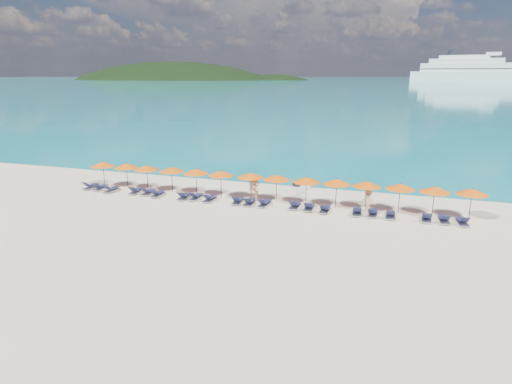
% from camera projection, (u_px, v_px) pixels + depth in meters
% --- Properties ---
extents(ground, '(1400.00, 1400.00, 0.00)m').
position_uv_depth(ground, '(243.00, 220.00, 29.36)').
color(ground, beige).
extents(sea, '(1600.00, 1300.00, 0.01)m').
position_uv_depth(sea, '(391.00, 79.00, 634.74)').
color(sea, '#1FA9B2').
rests_on(sea, ground).
extents(headland_main, '(374.00, 242.00, 126.50)m').
position_uv_depth(headland_main, '(172.00, 107.00, 622.90)').
color(headland_main, black).
rests_on(headland_main, ground).
extents(headland_small, '(162.00, 126.00, 85.50)m').
position_uv_depth(headland_small, '(275.00, 106.00, 596.45)').
color(headland_small, black).
rests_on(headland_small, ground).
extents(cruise_ship, '(146.95, 56.39, 40.53)m').
position_uv_depth(cruise_ship, '(482.00, 72.00, 467.89)').
color(cruise_ship, white).
rests_on(cruise_ship, ground).
extents(jetski, '(1.53, 2.52, 0.84)m').
position_uv_depth(jetski, '(299.00, 188.00, 36.28)').
color(jetski, silver).
rests_on(jetski, ground).
extents(beachgoer_a, '(0.73, 0.49, 1.96)m').
position_uv_depth(beachgoer_a, '(255.00, 188.00, 33.81)').
color(beachgoer_a, '#DFAE7D').
rests_on(beachgoer_a, ground).
extents(beachgoer_b, '(0.92, 0.58, 1.79)m').
position_uv_depth(beachgoer_b, '(253.00, 192.00, 33.06)').
color(beachgoer_b, '#DFAE7D').
rests_on(beachgoer_b, ground).
extents(beachgoer_c, '(1.08, 0.57, 1.62)m').
position_uv_depth(beachgoer_c, '(368.00, 201.00, 30.97)').
color(beachgoer_c, '#DFAE7D').
rests_on(beachgoer_c, ground).
extents(umbrella_0, '(2.10, 2.10, 2.28)m').
position_uv_depth(umbrella_0, '(103.00, 164.00, 37.53)').
color(umbrella_0, black).
rests_on(umbrella_0, ground).
extents(umbrella_1, '(2.10, 2.10, 2.28)m').
position_uv_depth(umbrella_1, '(126.00, 166.00, 36.92)').
color(umbrella_1, black).
rests_on(umbrella_1, ground).
extents(umbrella_2, '(2.10, 2.10, 2.28)m').
position_uv_depth(umbrella_2, '(146.00, 168.00, 36.16)').
color(umbrella_2, black).
rests_on(umbrella_2, ground).
extents(umbrella_3, '(2.10, 2.10, 2.28)m').
position_uv_depth(umbrella_3, '(171.00, 169.00, 35.53)').
color(umbrella_3, black).
rests_on(umbrella_3, ground).
extents(umbrella_4, '(2.10, 2.10, 2.28)m').
position_uv_depth(umbrella_4, '(196.00, 171.00, 34.83)').
color(umbrella_4, black).
rests_on(umbrella_4, ground).
extents(umbrella_5, '(2.10, 2.10, 2.28)m').
position_uv_depth(umbrella_5, '(221.00, 173.00, 34.14)').
color(umbrella_5, black).
rests_on(umbrella_5, ground).
extents(umbrella_6, '(2.10, 2.10, 2.28)m').
position_uv_depth(umbrella_6, '(250.00, 175.00, 33.48)').
color(umbrella_6, black).
rests_on(umbrella_6, ground).
extents(umbrella_7, '(2.10, 2.10, 2.28)m').
position_uv_depth(umbrella_7, '(277.00, 177.00, 32.81)').
color(umbrella_7, black).
rests_on(umbrella_7, ground).
extents(umbrella_8, '(2.10, 2.10, 2.28)m').
position_uv_depth(umbrella_8, '(307.00, 180.00, 32.07)').
color(umbrella_8, black).
rests_on(umbrella_8, ground).
extents(umbrella_9, '(2.10, 2.10, 2.28)m').
position_uv_depth(umbrella_9, '(337.00, 182.00, 31.51)').
color(umbrella_9, black).
rests_on(umbrella_9, ground).
extents(umbrella_10, '(2.10, 2.10, 2.28)m').
position_uv_depth(umbrella_10, '(367.00, 184.00, 30.87)').
color(umbrella_10, black).
rests_on(umbrella_10, ground).
extents(umbrella_11, '(2.10, 2.10, 2.28)m').
position_uv_depth(umbrella_11, '(400.00, 186.00, 30.20)').
color(umbrella_11, black).
rests_on(umbrella_11, ground).
extents(umbrella_12, '(2.10, 2.10, 2.28)m').
position_uv_depth(umbrella_12, '(435.00, 189.00, 29.41)').
color(umbrella_12, black).
rests_on(umbrella_12, ground).
extents(umbrella_13, '(2.10, 2.10, 2.28)m').
position_uv_depth(umbrella_13, '(472.00, 192.00, 28.87)').
color(umbrella_13, black).
rests_on(umbrella_13, ground).
extents(lounger_0, '(0.73, 1.74, 0.66)m').
position_uv_depth(lounger_0, '(91.00, 186.00, 37.19)').
color(lounger_0, silver).
rests_on(lounger_0, ground).
extents(lounger_1, '(0.75, 1.74, 0.66)m').
position_uv_depth(lounger_1, '(101.00, 187.00, 36.83)').
color(lounger_1, silver).
rests_on(lounger_1, ground).
extents(lounger_2, '(0.68, 1.72, 0.66)m').
position_uv_depth(lounger_2, '(111.00, 189.00, 36.18)').
color(lounger_2, silver).
rests_on(lounger_2, ground).
extents(lounger_3, '(0.76, 1.74, 0.66)m').
position_uv_depth(lounger_3, '(136.00, 191.00, 35.76)').
color(lounger_3, silver).
rests_on(lounger_3, ground).
extents(lounger_4, '(0.67, 1.72, 0.66)m').
position_uv_depth(lounger_4, '(148.00, 192.00, 35.46)').
color(lounger_4, silver).
rests_on(lounger_4, ground).
extents(lounger_5, '(0.68, 1.72, 0.66)m').
position_uv_depth(lounger_5, '(158.00, 194.00, 34.88)').
color(lounger_5, silver).
rests_on(lounger_5, ground).
extents(lounger_6, '(0.76, 1.75, 0.66)m').
position_uv_depth(lounger_6, '(184.00, 196.00, 34.17)').
color(lounger_6, silver).
rests_on(lounger_6, ground).
extents(lounger_7, '(0.66, 1.71, 0.66)m').
position_uv_depth(lounger_7, '(196.00, 197.00, 34.07)').
color(lounger_7, silver).
rests_on(lounger_7, ground).
extents(lounger_8, '(0.74, 1.74, 0.66)m').
position_uv_depth(lounger_8, '(210.00, 198.00, 33.56)').
color(lounger_8, silver).
rests_on(lounger_8, ground).
extents(lounger_9, '(0.75, 1.74, 0.66)m').
position_uv_depth(lounger_9, '(238.00, 201.00, 32.99)').
color(lounger_9, silver).
rests_on(lounger_9, ground).
extents(lounger_10, '(0.63, 1.71, 0.66)m').
position_uv_depth(lounger_10, '(249.00, 202.00, 32.62)').
color(lounger_10, silver).
rests_on(lounger_10, ground).
extents(lounger_11, '(0.79, 1.75, 0.66)m').
position_uv_depth(lounger_11, '(264.00, 203.00, 32.34)').
color(lounger_11, silver).
rests_on(lounger_11, ground).
extents(lounger_12, '(0.67, 1.72, 0.66)m').
position_uv_depth(lounger_12, '(295.00, 205.00, 31.82)').
color(lounger_12, silver).
rests_on(lounger_12, ground).
extents(lounger_13, '(0.65, 1.71, 0.66)m').
position_uv_depth(lounger_13, '(309.00, 207.00, 31.44)').
color(lounger_13, silver).
rests_on(lounger_13, ground).
extents(lounger_14, '(0.67, 1.72, 0.66)m').
position_uv_depth(lounger_14, '(325.00, 209.00, 30.95)').
color(lounger_14, silver).
rests_on(lounger_14, ground).
extents(lounger_15, '(0.73, 1.74, 0.66)m').
position_uv_depth(lounger_15, '(357.00, 212.00, 30.39)').
color(lounger_15, silver).
rests_on(lounger_15, ground).
extents(lounger_16, '(0.72, 1.73, 0.66)m').
position_uv_depth(lounger_16, '(373.00, 213.00, 30.12)').
color(lounger_16, silver).
rests_on(lounger_16, ground).
extents(lounger_17, '(0.63, 1.71, 0.66)m').
position_uv_depth(lounger_17, '(390.00, 215.00, 29.75)').
color(lounger_17, silver).
rests_on(lounger_17, ground).
extents(lounger_18, '(0.75, 1.74, 0.66)m').
position_uv_depth(lounger_18, '(427.00, 218.00, 29.10)').
color(lounger_18, silver).
rests_on(lounger_18, ground).
extents(lounger_19, '(0.72, 1.73, 0.66)m').
position_uv_depth(lounger_19, '(444.00, 219.00, 28.83)').
color(lounger_19, silver).
rests_on(lounger_19, ground).
extents(lounger_20, '(0.79, 1.75, 0.66)m').
position_uv_depth(lounger_20, '(462.00, 221.00, 28.45)').
color(lounger_20, silver).
rests_on(lounger_20, ground).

